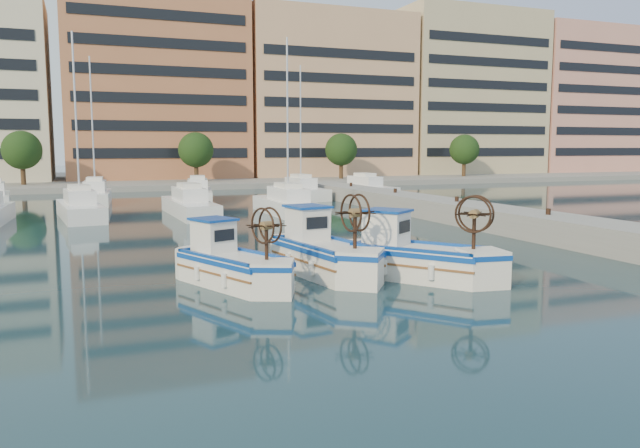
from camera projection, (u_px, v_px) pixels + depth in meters
The scene contains 7 objects.
ground at pixel (357, 284), 20.54m from camera, with size 300.00×300.00×0.00m, color #1B3B47.
quay at pixel (521, 222), 32.49m from camera, with size 3.00×60.00×1.20m, color gray.
waterfront at pixel (219, 97), 82.74m from camera, with size 180.00×40.00×25.60m.
yacht_marina at pixel (156, 203), 44.83m from camera, with size 38.30×22.13×11.50m.
fishing_boat_a at pixel (231, 263), 20.26m from camera, with size 3.20×4.48×2.70m.
fishing_boat_b at pixel (323, 251), 22.02m from camera, with size 2.67×4.94×3.00m.
fishing_boat_c at pixel (415, 255), 21.31m from camera, with size 4.28×4.76×2.96m.
Camera 1 is at (-8.32, -18.38, 4.48)m, focal length 35.00 mm.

